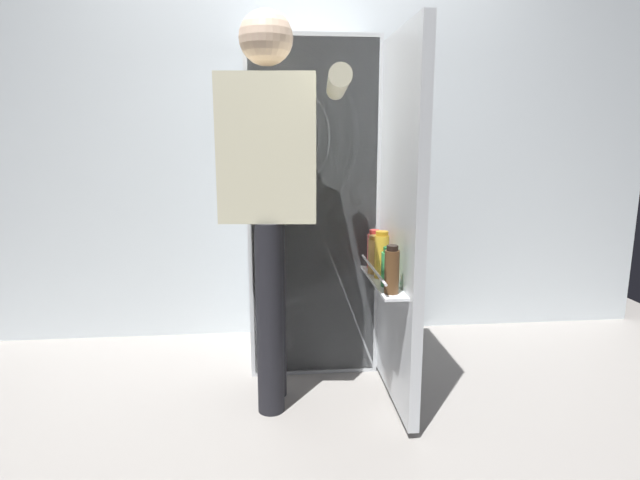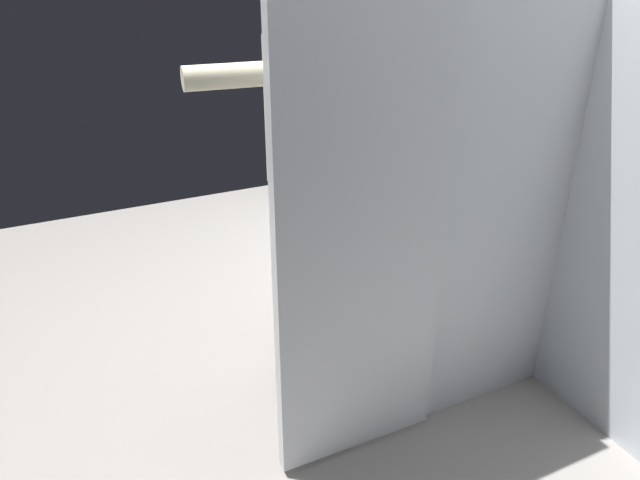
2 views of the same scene
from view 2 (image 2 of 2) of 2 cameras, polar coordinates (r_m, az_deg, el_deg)
ground_plane at (r=2.78m, az=1.16°, el=-13.99°), size 5.09×5.09×0.00m
kitchen_wall at (r=2.73m, az=19.85°, el=14.45°), size 4.40×0.10×2.62m
refrigerator at (r=2.57m, az=12.02°, el=4.10°), size 0.71×1.27×1.71m
person at (r=2.43m, az=-1.34°, el=8.36°), size 0.55×0.77×1.74m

